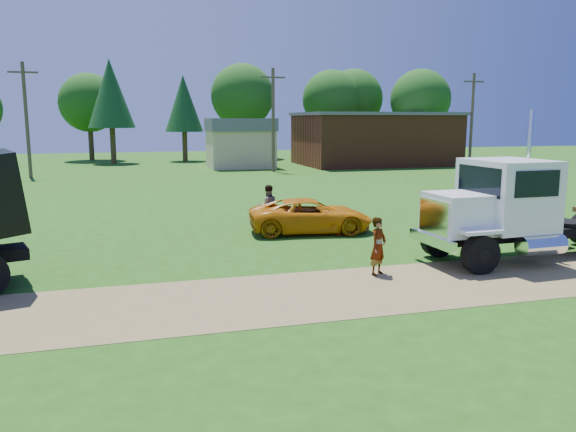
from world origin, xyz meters
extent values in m
plane|color=#234C10|center=(0.00, 0.00, 0.00)|extent=(140.00, 140.00, 0.00)
cube|color=brown|center=(0.00, 0.00, 0.01)|extent=(120.00, 4.20, 0.01)
cube|color=black|center=(6.69, 1.78, 0.85)|extent=(8.01, 1.29, 0.32)
cylinder|color=black|center=(3.64, 0.54, 0.59)|extent=(1.18, 0.41, 1.17)
cylinder|color=black|center=(3.64, 0.54, 0.59)|extent=(0.42, 0.41, 0.41)
cylinder|color=black|center=(3.56, 2.81, 0.59)|extent=(1.18, 0.41, 1.17)
cylinder|color=black|center=(3.56, 2.81, 0.59)|extent=(0.42, 0.41, 0.41)
cylinder|color=black|center=(8.35, 2.98, 0.59)|extent=(1.18, 0.41, 1.17)
cylinder|color=black|center=(8.35, 2.98, 0.59)|extent=(0.42, 0.41, 0.41)
cube|color=white|center=(3.66, 1.68, 1.65)|extent=(1.98, 1.88, 1.28)
cube|color=white|center=(2.70, 1.65, 1.60)|extent=(0.14, 1.60, 1.06)
cube|color=white|center=(2.65, 1.64, 0.85)|extent=(0.24, 2.45, 0.32)
cube|color=white|center=(5.36, 1.74, 2.18)|extent=(2.32, 2.63, 2.24)
cube|color=black|center=(4.26, 1.70, 2.66)|extent=(0.13, 2.13, 0.90)
cube|color=black|center=(5.40, 0.45, 2.66)|extent=(1.60, 0.10, 0.80)
cube|color=black|center=(5.31, 3.03, 2.66)|extent=(1.60, 0.10, 0.80)
cube|color=white|center=(3.64, 0.54, 1.28)|extent=(1.29, 0.52, 0.11)
cube|color=white|center=(3.56, 2.81, 1.28)|extent=(1.29, 0.52, 0.11)
cylinder|color=white|center=(5.77, 0.53, 0.75)|extent=(1.51, 0.69, 0.64)
cylinder|color=white|center=(6.56, 2.37, 2.45)|extent=(0.15, 0.15, 4.90)
cylinder|color=black|center=(7.96, 1.83, 1.10)|extent=(1.21, 1.21, 0.13)
imported|color=orange|center=(0.69, 7.85, 0.69)|extent=(5.25, 2.93, 1.39)
imported|color=#999999|center=(0.65, 1.26, 0.87)|extent=(0.76, 0.70, 1.73)
imported|color=#999999|center=(-0.75, 9.33, 0.92)|extent=(0.91, 0.71, 1.83)
cube|color=brown|center=(18.00, 40.00, 2.50)|extent=(15.00, 10.00, 5.00)
cube|color=#57575C|center=(18.00, 40.00, 5.15)|extent=(15.40, 10.40, 0.30)
cube|color=tan|center=(4.00, 40.00, 1.80)|extent=(6.00, 5.00, 3.60)
cube|color=#57575C|center=(4.00, 40.00, 4.10)|extent=(6.20, 5.40, 1.20)
cylinder|color=#433826|center=(-14.00, 35.00, 4.50)|extent=(0.28, 0.28, 9.00)
cube|color=#433826|center=(-14.00, 35.00, 8.20)|extent=(2.20, 0.14, 0.14)
cylinder|color=#433826|center=(6.00, 35.00, 4.50)|extent=(0.28, 0.28, 9.00)
cube|color=#433826|center=(6.00, 35.00, 8.20)|extent=(2.20, 0.14, 0.14)
cylinder|color=#433826|center=(26.00, 35.00, 4.50)|extent=(0.28, 0.28, 9.00)
cube|color=#433826|center=(26.00, 35.00, 8.20)|extent=(2.20, 0.14, 0.14)
cylinder|color=#322714|center=(-10.49, 54.35, 1.74)|extent=(0.56, 0.56, 3.49)
sphere|color=#174010|center=(-10.49, 54.35, 6.48)|extent=(6.58, 6.58, 6.58)
cylinder|color=#322714|center=(-0.36, 50.05, 1.66)|extent=(0.56, 0.56, 3.31)
cone|color=#103817|center=(-0.36, 50.05, 6.34)|extent=(4.17, 4.17, 6.15)
cylinder|color=#322714|center=(6.87, 53.31, 1.99)|extent=(0.56, 0.56, 3.98)
sphere|color=#174010|center=(6.87, 53.31, 7.40)|extent=(7.51, 7.51, 7.51)
cylinder|color=#322714|center=(17.75, 52.27, 1.89)|extent=(0.56, 0.56, 3.78)
sphere|color=#174010|center=(17.75, 52.27, 7.03)|extent=(7.13, 7.13, 7.13)
cylinder|color=#322714|center=(26.77, 46.75, 1.86)|extent=(0.56, 0.56, 3.72)
sphere|color=#174010|center=(26.77, 46.75, 6.92)|extent=(7.02, 7.02, 7.02)
cylinder|color=#322714|center=(-7.96, 48.47, 1.89)|extent=(0.56, 0.56, 3.79)
cone|color=#103817|center=(-7.96, 48.47, 7.25)|extent=(4.76, 4.76, 7.03)
cylinder|color=#322714|center=(21.08, 53.39, 1.94)|extent=(0.56, 0.56, 3.88)
sphere|color=#174010|center=(21.08, 53.39, 7.21)|extent=(7.32, 7.32, 7.32)
camera|label=1|loc=(-6.29, -13.58, 4.55)|focal=35.00mm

